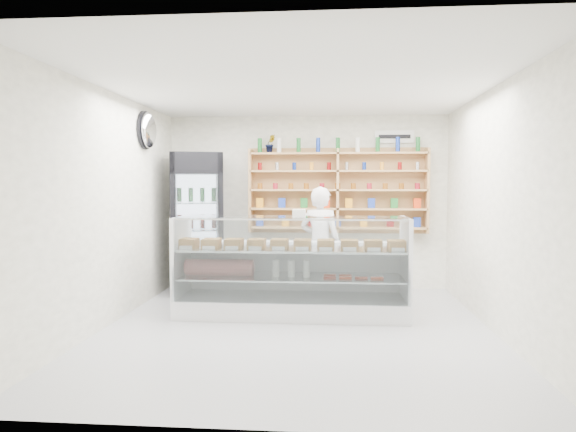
{
  "coord_description": "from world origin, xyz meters",
  "views": [
    {
      "loc": [
        0.39,
        -5.88,
        1.67
      ],
      "look_at": [
        -0.18,
        0.9,
        1.27
      ],
      "focal_mm": 32.0,
      "sensor_mm": 36.0,
      "label": 1
    }
  ],
  "objects": [
    {
      "name": "wall_shelving",
      "position": [
        0.5,
        2.34,
        1.59
      ],
      "size": [
        2.84,
        0.28,
        1.33
      ],
      "color": "tan",
      "rests_on": "back_wall"
    },
    {
      "name": "potted_plant",
      "position": [
        -0.58,
        2.34,
        2.34
      ],
      "size": [
        0.2,
        0.18,
        0.29
      ],
      "primitive_type": "imported",
      "rotation": [
        0.0,
        0.0,
        0.43
      ],
      "color": "#1E6626",
      "rests_on": "wall_shelving"
    },
    {
      "name": "shop_worker",
      "position": [
        0.24,
        1.49,
        0.83
      ],
      "size": [
        0.7,
        0.57,
        1.66
      ],
      "primitive_type": "imported",
      "rotation": [
        0.0,
        0.0,
        2.82
      ],
      "color": "silver",
      "rests_on": "floor"
    },
    {
      "name": "drinks_cooler",
      "position": [
        -1.69,
        1.92,
        1.09
      ],
      "size": [
        0.96,
        0.94,
        2.17
      ],
      "rotation": [
        0.0,
        0.0,
        0.27
      ],
      "color": "black",
      "rests_on": "floor"
    },
    {
      "name": "wall_sign",
      "position": [
        1.4,
        2.47,
        2.45
      ],
      "size": [
        0.62,
        0.03,
        0.2
      ],
      "primitive_type": "cube",
      "color": "white",
      "rests_on": "back_wall"
    },
    {
      "name": "room",
      "position": [
        0.0,
        0.0,
        1.4
      ],
      "size": [
        5.0,
        5.0,
        5.0
      ],
      "color": "#9D9DA1",
      "rests_on": "ground"
    },
    {
      "name": "display_counter",
      "position": [
        -0.11,
        0.64,
        0.35
      ],
      "size": [
        2.93,
        0.88,
        1.28
      ],
      "color": "white",
      "rests_on": "floor"
    },
    {
      "name": "security_mirror",
      "position": [
        -2.17,
        1.2,
        2.45
      ],
      "size": [
        0.15,
        0.5,
        0.5
      ],
      "primitive_type": "ellipsoid",
      "color": "silver",
      "rests_on": "left_wall"
    }
  ]
}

